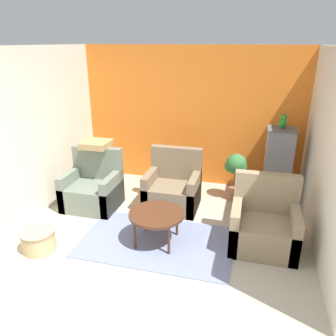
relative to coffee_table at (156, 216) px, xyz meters
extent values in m
plane|color=#B2A893|center=(0.01, -1.10, -0.42)|extent=(20.00, 20.00, 0.00)
cube|color=orange|center=(0.01, 2.25, 0.85)|extent=(4.18, 0.06, 2.54)
cube|color=beige|center=(-2.05, 0.56, 0.85)|extent=(0.06, 3.32, 2.54)
cube|color=beige|center=(2.07, 0.56, 0.85)|extent=(0.06, 3.32, 2.54)
cube|color=slate|center=(0.00, 0.00, -0.41)|extent=(2.07, 1.26, 0.01)
cylinder|color=#472819|center=(0.00, 0.00, 0.02)|extent=(0.74, 0.74, 0.04)
cylinder|color=#472819|center=(-0.23, -0.23, -0.21)|extent=(0.04, 0.04, 0.42)
cylinder|color=#472819|center=(0.23, -0.23, -0.21)|extent=(0.04, 0.04, 0.42)
cylinder|color=#472819|center=(-0.23, 0.23, -0.21)|extent=(0.04, 0.04, 0.42)
cylinder|color=#472819|center=(0.23, 0.23, -0.21)|extent=(0.04, 0.04, 0.42)
cube|color=slate|center=(-1.32, 0.72, -0.21)|extent=(0.86, 0.72, 0.41)
cube|color=slate|center=(-1.32, 1.01, 0.27)|extent=(0.86, 0.14, 0.55)
cube|color=slate|center=(-1.69, 0.72, -0.11)|extent=(0.12, 0.72, 0.61)
cube|color=slate|center=(-0.96, 0.72, -0.11)|extent=(0.12, 0.72, 0.61)
cube|color=#8E7A5B|center=(1.40, 0.23, -0.21)|extent=(0.86, 0.72, 0.41)
cube|color=#8E7A5B|center=(1.40, 0.52, 0.27)|extent=(0.86, 0.14, 0.55)
cube|color=#8E7A5B|center=(1.03, 0.23, -0.11)|extent=(0.12, 0.72, 0.61)
cube|color=#8E7A5B|center=(1.77, 0.23, -0.11)|extent=(0.12, 0.72, 0.61)
cube|color=#7A664C|center=(-0.04, 1.05, -0.21)|extent=(0.86, 0.72, 0.41)
cube|color=#7A664C|center=(-0.04, 1.34, 0.27)|extent=(0.86, 0.14, 0.55)
cube|color=#7A664C|center=(-0.41, 1.05, -0.11)|extent=(0.12, 0.72, 0.61)
cube|color=#7A664C|center=(0.33, 1.05, -0.11)|extent=(0.12, 0.72, 0.61)
cube|color=#555559|center=(1.60, 1.72, -0.36)|extent=(0.53, 0.53, 0.11)
cube|color=gray|center=(1.60, 1.72, 0.27)|extent=(0.43, 0.43, 1.15)
cube|color=#555559|center=(1.60, 1.72, 0.86)|extent=(0.45, 0.45, 0.03)
ellipsoid|color=#1E842D|center=(1.60, 1.72, 0.96)|extent=(0.11, 0.14, 0.18)
sphere|color=#1E842D|center=(1.60, 1.70, 1.06)|extent=(0.09, 0.09, 0.09)
cone|color=gold|center=(1.60, 1.66, 1.05)|extent=(0.04, 0.04, 0.04)
cone|color=#1E842D|center=(1.60, 1.78, 0.95)|extent=(0.06, 0.11, 0.15)
cylinder|color=brown|center=(0.93, 1.64, -0.29)|extent=(0.28, 0.28, 0.24)
cylinder|color=brown|center=(0.93, 1.64, -0.03)|extent=(0.03, 0.03, 0.28)
sphere|color=#337038|center=(0.93, 1.64, 0.23)|extent=(0.35, 0.35, 0.35)
sphere|color=#337038|center=(0.83, 1.68, 0.17)|extent=(0.21, 0.21, 0.21)
sphere|color=#337038|center=(1.02, 1.62, 0.19)|extent=(0.19, 0.19, 0.19)
cylinder|color=tan|center=(-1.46, -0.56, -0.28)|extent=(0.43, 0.43, 0.28)
cylinder|color=#957E57|center=(-1.46, -0.56, -0.15)|extent=(0.45, 0.45, 0.02)
cube|color=tan|center=(-1.32, 1.01, 0.60)|extent=(0.44, 0.44, 0.10)
camera|label=1|loc=(1.12, -3.68, 2.17)|focal=35.00mm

